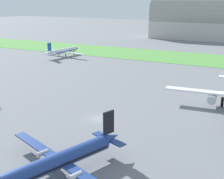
{
  "coord_description": "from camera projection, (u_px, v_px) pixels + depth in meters",
  "views": [
    {
      "loc": [
        28.52,
        -50.42,
        23.36
      ],
      "look_at": [
        -2.45,
        10.77,
        3.0
      ],
      "focal_mm": 48.81,
      "sensor_mm": 36.0,
      "label": 1
    }
  ],
  "objects": [
    {
      "name": "hangar_distant",
      "position": [
        193.0,
        18.0,
        185.31
      ],
      "size": [
        49.2,
        24.87,
        27.92
      ],
      "color": "#BCB7B2",
      "rests_on": "ground_plane"
    },
    {
      "name": "airplane_taxiing_turboprop",
      "position": [
        63.0,
        51.0,
        128.64
      ],
      "size": [
        22.14,
        19.02,
        6.65
      ],
      "rotation": [
        0.0,
        0.0,
        1.42
      ],
      "color": "silver",
      "rests_on": "ground_plane"
    },
    {
      "name": "ground_plane",
      "position": [
        99.0,
        118.0,
        62.12
      ],
      "size": [
        600.0,
        600.0,
        0.0
      ],
      "primitive_type": "plane",
      "color": "slate"
    },
    {
      "name": "grass_taxiway_strip",
      "position": [
        187.0,
        58.0,
        125.97
      ],
      "size": [
        360.0,
        28.0,
        0.08
      ],
      "primitive_type": "cube",
      "color": "#549342",
      "rests_on": "ground_plane"
    },
    {
      "name": "airplane_foreground_turboprop",
      "position": [
        62.0,
        159.0,
        40.89
      ],
      "size": [
        23.73,
        20.54,
        7.41
      ],
      "rotation": [
        0.0,
        0.0,
        4.36
      ],
      "color": "navy",
      "rests_on": "ground_plane"
    }
  ]
}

